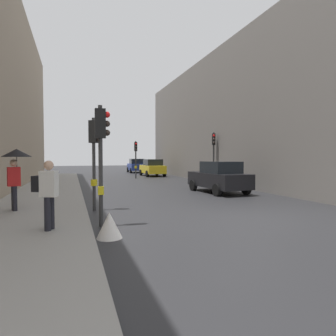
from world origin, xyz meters
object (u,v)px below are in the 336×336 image
(warning_sign_triangle, at_px, (109,225))
(traffic_light_near_right, at_px, (94,147))
(car_blue_van, at_px, (136,166))
(car_yellow_taxi, at_px, (152,168))
(traffic_light_near_left, at_px, (101,143))
(pedestrian_with_black_backpack, at_px, (47,191))
(car_dark_suv, at_px, (219,177))
(traffic_light_mid_street, at_px, (214,148))
(pedestrian_with_umbrella, at_px, (16,162))
(traffic_light_far_median, at_px, (136,153))

(warning_sign_triangle, bearing_deg, traffic_light_near_right, 90.83)
(car_blue_van, xyz_separation_m, car_yellow_taxi, (0.14, -7.39, 0.00))
(car_yellow_taxi, distance_m, warning_sign_triangle, 23.46)
(traffic_light_near_left, bearing_deg, pedestrian_with_black_backpack, -155.73)
(car_dark_suv, bearing_deg, traffic_light_near_left, -139.01)
(car_dark_suv, relative_size, car_yellow_taxi, 1.02)
(traffic_light_near_right, height_order, car_yellow_taxi, traffic_light_near_right)
(car_blue_van, xyz_separation_m, pedestrian_with_black_backpack, (-8.47, -29.03, 0.29))
(car_blue_van, distance_m, pedestrian_with_black_backpack, 30.24)
(pedestrian_with_black_backpack, bearing_deg, car_yellow_taxi, 68.31)
(traffic_light_near_left, distance_m, car_dark_suv, 9.46)
(traffic_light_mid_street, relative_size, pedestrian_with_black_backpack, 2.17)
(car_dark_suv, height_order, warning_sign_triangle, car_dark_suv)
(traffic_light_near_left, relative_size, car_yellow_taxi, 0.83)
(traffic_light_near_right, distance_m, pedestrian_with_umbrella, 2.72)
(car_dark_suv, xyz_separation_m, warning_sign_triangle, (-6.99, -7.46, -0.55))
(traffic_light_near_left, relative_size, traffic_light_mid_street, 0.91)
(pedestrian_with_umbrella, bearing_deg, traffic_light_near_right, 0.98)
(traffic_light_far_median, height_order, car_yellow_taxi, traffic_light_far_median)
(car_dark_suv, bearing_deg, traffic_light_far_median, 100.13)
(pedestrian_with_black_backpack, distance_m, warning_sign_triangle, 1.83)
(car_dark_suv, bearing_deg, car_blue_van, 89.98)
(pedestrian_with_black_backpack, height_order, warning_sign_triangle, pedestrian_with_black_backpack)
(traffic_light_mid_street, xyz_separation_m, pedestrian_with_black_backpack, (-10.64, -11.71, -1.49))
(traffic_light_near_right, relative_size, warning_sign_triangle, 5.36)
(traffic_light_near_left, height_order, traffic_light_mid_street, traffic_light_mid_street)
(car_dark_suv, relative_size, pedestrian_with_umbrella, 2.01)
(traffic_light_near_left, height_order, pedestrian_with_black_backpack, traffic_light_near_left)
(traffic_light_mid_street, height_order, car_dark_suv, traffic_light_mid_street)
(traffic_light_near_left, xyz_separation_m, warning_sign_triangle, (0.05, -1.33, -2.09))
(traffic_light_far_median, distance_m, pedestrian_with_black_backpack, 20.02)
(pedestrian_with_umbrella, bearing_deg, warning_sign_triangle, -55.76)
(traffic_light_near_right, xyz_separation_m, car_dark_suv, (7.05, 3.42, -1.53))
(car_dark_suv, bearing_deg, pedestrian_with_black_backpack, -141.37)
(car_yellow_taxi, xyz_separation_m, pedestrian_with_black_backpack, (-8.61, -21.64, 0.29))
(car_blue_van, bearing_deg, car_dark_suv, -90.02)
(traffic_light_near_right, height_order, warning_sign_triangle, traffic_light_near_right)
(car_yellow_taxi, bearing_deg, traffic_light_mid_street, -78.42)
(traffic_light_mid_street, bearing_deg, car_blue_van, 97.16)
(warning_sign_triangle, bearing_deg, traffic_light_far_median, 76.24)
(warning_sign_triangle, bearing_deg, traffic_light_near_left, 92.35)
(traffic_light_far_median, relative_size, car_blue_van, 0.81)
(pedestrian_with_umbrella, relative_size, pedestrian_with_black_backpack, 1.21)
(warning_sign_triangle, bearing_deg, pedestrian_with_umbrella, 124.24)
(traffic_light_near_left, relative_size, traffic_light_far_median, 1.01)
(traffic_light_mid_street, xyz_separation_m, traffic_light_far_median, (-4.36, 7.26, -0.25))
(traffic_light_near_right, height_order, car_blue_van, traffic_light_near_right)
(car_dark_suv, distance_m, pedestrian_with_black_backpack, 10.84)
(traffic_light_near_right, relative_size, car_dark_suv, 0.81)
(traffic_light_mid_street, xyz_separation_m, car_yellow_taxi, (-2.04, 9.94, -1.77))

